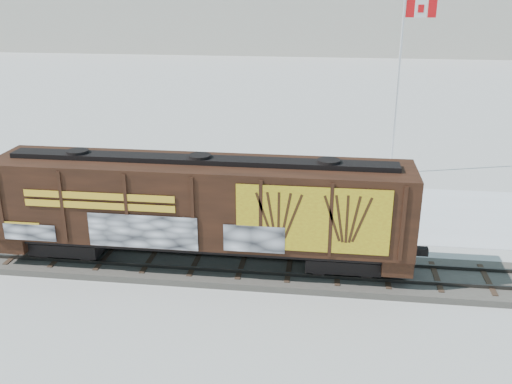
# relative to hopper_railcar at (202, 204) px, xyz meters

# --- Properties ---
(ground) EXTENTS (500.00, 500.00, 0.00)m
(ground) POSITION_rel_hopper_railcar_xyz_m (3.66, 0.01, -2.95)
(ground) COLOR white
(ground) RESTS_ON ground
(rail_track) EXTENTS (50.00, 3.40, 0.43)m
(rail_track) POSITION_rel_hopper_railcar_xyz_m (3.66, 0.01, -2.80)
(rail_track) COLOR #59544C
(rail_track) RESTS_ON ground
(parking_strip) EXTENTS (40.00, 8.00, 0.03)m
(parking_strip) POSITION_rel_hopper_railcar_xyz_m (3.66, 7.51, -2.93)
(parking_strip) COLOR white
(parking_strip) RESTS_ON ground
(hopper_railcar) EXTENTS (17.07, 3.06, 4.53)m
(hopper_railcar) POSITION_rel_hopper_railcar_xyz_m (0.00, 0.00, 0.00)
(hopper_railcar) COLOR black
(hopper_railcar) RESTS_ON rail_track
(flagpole) EXTENTS (2.30, 0.90, 10.81)m
(flagpole) POSITION_rel_hopper_railcar_xyz_m (9.23, 14.33, 1.00)
(flagpole) COLOR silver
(flagpole) RESTS_ON ground
(car_silver) EXTENTS (4.02, 1.82, 1.34)m
(car_silver) POSITION_rel_hopper_railcar_xyz_m (-5.29, 8.33, -2.25)
(car_silver) COLOR #A6A9AD
(car_silver) RESTS_ON parking_strip
(car_white) EXTENTS (4.70, 3.00, 1.46)m
(car_white) POSITION_rel_hopper_railcar_xyz_m (-1.18, 5.78, -2.19)
(car_white) COLOR silver
(car_white) RESTS_ON parking_strip
(car_dark) EXTENTS (5.63, 2.76, 1.57)m
(car_dark) POSITION_rel_hopper_railcar_xyz_m (5.28, 6.99, -2.13)
(car_dark) COLOR #212429
(car_dark) RESTS_ON parking_strip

